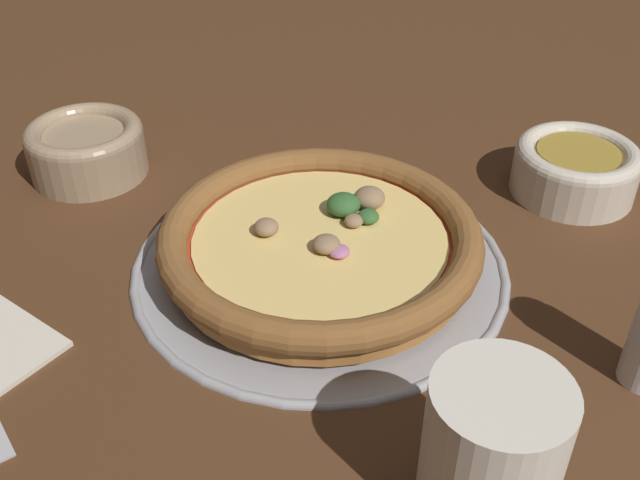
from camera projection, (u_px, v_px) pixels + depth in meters
ground_plane at (320, 266)px, 0.64m from camera, size 3.00×3.00×0.00m
pizza_tray at (320, 264)px, 0.63m from camera, size 0.32×0.32×0.01m
pizza at (320, 241)px, 0.62m from camera, size 0.27×0.27×0.04m
bowl_near at (575, 167)px, 0.71m from camera, size 0.12×0.12×0.05m
bowl_far at (86, 148)px, 0.74m from camera, size 0.12×0.12×0.05m
drinking_cup at (492, 454)px, 0.42m from camera, size 0.08×0.08×0.10m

